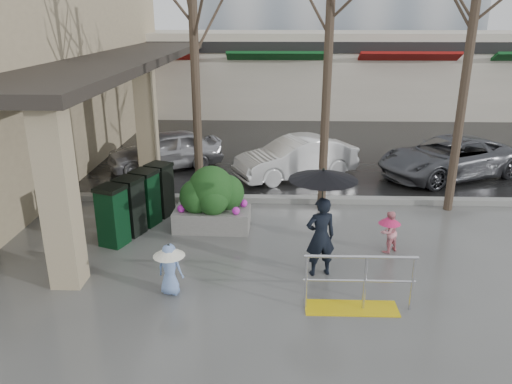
# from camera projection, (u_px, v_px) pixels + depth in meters

# --- Properties ---
(ground) EXTENTS (120.00, 120.00, 0.00)m
(ground) POSITION_uv_depth(u_px,v_px,m) (276.00, 273.00, 9.81)
(ground) COLOR #51514F
(ground) RESTS_ON ground
(street_asphalt) EXTENTS (120.00, 36.00, 0.01)m
(street_asphalt) POSITION_uv_depth(u_px,v_px,m) (275.00, 98.00, 30.53)
(street_asphalt) COLOR black
(street_asphalt) RESTS_ON ground
(curb) EXTENTS (120.00, 0.30, 0.15)m
(curb) POSITION_uv_depth(u_px,v_px,m) (276.00, 199.00, 13.56)
(curb) COLOR gray
(curb) RESTS_ON ground
(near_building) EXTENTS (6.00, 18.00, 8.00)m
(near_building) POSITION_uv_depth(u_px,v_px,m) (2.00, 41.00, 16.30)
(near_building) COLOR tan
(near_building) RESTS_ON ground
(canopy_slab) EXTENTS (2.80, 18.00, 0.25)m
(canopy_slab) POSITION_uv_depth(u_px,v_px,m) (130.00, 53.00, 16.29)
(canopy_slab) COLOR #2D2823
(canopy_slab) RESTS_ON pillar_front
(pillar_front) EXTENTS (0.55, 0.55, 3.50)m
(pillar_front) POSITION_uv_depth(u_px,v_px,m) (59.00, 196.00, 8.89)
(pillar_front) COLOR tan
(pillar_front) RESTS_ON ground
(pillar_back) EXTENTS (0.55, 0.55, 3.50)m
(pillar_back) POSITION_uv_depth(u_px,v_px,m) (147.00, 122.00, 15.01)
(pillar_back) COLOR tan
(pillar_back) RESTS_ON ground
(storefront_row) EXTENTS (34.00, 6.74, 4.00)m
(storefront_row) POSITION_uv_depth(u_px,v_px,m) (314.00, 72.00, 25.99)
(storefront_row) COLOR beige
(storefront_row) RESTS_ON ground
(handrail) EXTENTS (1.90, 0.50, 1.03)m
(handrail) POSITION_uv_depth(u_px,v_px,m) (356.00, 290.00, 8.51)
(handrail) COLOR yellow
(handrail) RESTS_ON ground
(tree_west) EXTENTS (3.20, 3.20, 6.80)m
(tree_west) POSITION_uv_depth(u_px,v_px,m) (192.00, 2.00, 11.57)
(tree_west) COLOR #382B21
(tree_west) RESTS_ON ground
(tree_mideast) EXTENTS (3.20, 3.20, 6.50)m
(tree_mideast) POSITION_uv_depth(u_px,v_px,m) (475.00, 12.00, 11.43)
(tree_mideast) COLOR #382B21
(tree_mideast) RESTS_ON ground
(woman) EXTENTS (1.30, 1.30, 2.17)m
(woman) POSITION_uv_depth(u_px,v_px,m) (322.00, 209.00, 9.35)
(woman) COLOR black
(woman) RESTS_ON ground
(child_pink) EXTENTS (0.56, 0.54, 0.92)m
(child_pink) POSITION_uv_depth(u_px,v_px,m) (389.00, 229.00, 10.56)
(child_pink) COLOR pink
(child_pink) RESTS_ON ground
(child_blue) EXTENTS (0.58, 0.58, 0.98)m
(child_blue) POSITION_uv_depth(u_px,v_px,m) (170.00, 264.00, 8.93)
(child_blue) COLOR #7A9CDA
(child_blue) RESTS_ON ground
(planter) EXTENTS (1.79, 1.05, 1.54)m
(planter) POSITION_uv_depth(u_px,v_px,m) (212.00, 199.00, 11.64)
(planter) COLOR slate
(planter) RESTS_ON ground
(news_boxes) EXTENTS (1.37, 2.45, 1.35)m
(news_boxes) POSITION_uv_depth(u_px,v_px,m) (138.00, 202.00, 11.66)
(news_boxes) COLOR #0C351A
(news_boxes) RESTS_ON ground
(car_a) EXTENTS (3.98, 2.87, 1.26)m
(car_a) POSITION_uv_depth(u_px,v_px,m) (165.00, 150.00, 16.34)
(car_a) COLOR #B3B2B7
(car_a) RESTS_ON ground
(car_b) EXTENTS (4.02, 2.91, 1.26)m
(car_b) POSITION_uv_depth(u_px,v_px,m) (296.00, 158.00, 15.42)
(car_b) COLOR white
(car_b) RESTS_ON ground
(car_c) EXTENTS (4.99, 3.79, 1.26)m
(car_c) POSITION_uv_depth(u_px,v_px,m) (449.00, 157.00, 15.48)
(car_c) COLOR #515258
(car_c) RESTS_ON ground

